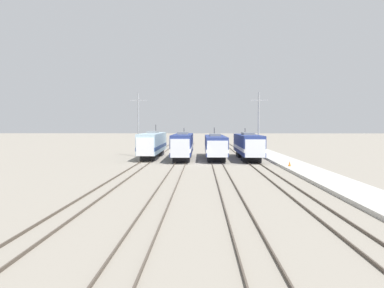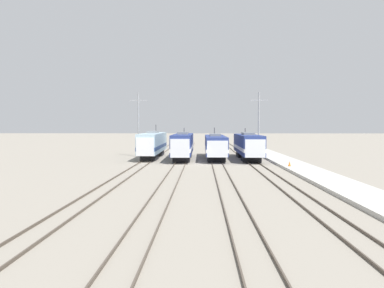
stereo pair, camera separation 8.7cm
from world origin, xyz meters
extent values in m
plane|color=gray|center=(0.00, 0.00, 0.00)|extent=(400.00, 400.00, 0.00)
cube|color=#4C4238|center=(-8.28, 0.00, 0.07)|extent=(0.07, 120.00, 0.15)
cube|color=#4C4238|center=(-6.85, 0.00, 0.07)|extent=(0.07, 120.00, 0.15)
cube|color=#4C4238|center=(-3.24, 0.00, 0.07)|extent=(0.07, 120.00, 0.15)
cube|color=#4C4238|center=(-1.80, 0.00, 0.07)|extent=(0.07, 120.00, 0.15)
cube|color=#4C4238|center=(1.80, 0.00, 0.07)|extent=(0.07, 120.00, 0.15)
cube|color=#4C4238|center=(3.24, 0.00, 0.07)|extent=(0.07, 120.00, 0.15)
cube|color=#4C4238|center=(6.85, 0.00, 0.07)|extent=(0.07, 120.00, 0.15)
cube|color=#4C4238|center=(8.28, 0.00, 0.07)|extent=(0.07, 120.00, 0.15)
cube|color=#232326|center=(-7.57, 5.69, 0.47)|extent=(2.35, 3.83, 0.95)
cube|color=#232326|center=(-7.57, 14.39, 0.47)|extent=(2.35, 3.83, 0.95)
cube|color=#9EBCCC|center=(-7.57, 10.04, 2.48)|extent=(2.76, 17.40, 3.06)
cube|color=navy|center=(-7.57, 10.04, 1.87)|extent=(2.80, 17.44, 0.55)
cube|color=silver|center=(-7.57, 2.48, 2.25)|extent=(2.54, 2.46, 2.60)
cube|color=black|center=(-7.57, 1.32, 2.82)|extent=(2.16, 0.08, 0.73)
cube|color=gray|center=(-7.57, 10.04, 4.19)|extent=(1.52, 4.35, 0.35)
cylinder|color=#38383D|center=(-7.57, 13.87, 4.71)|extent=(0.12, 0.12, 1.39)
cube|color=black|center=(-2.52, 3.14, 0.47)|extent=(2.39, 3.63, 0.95)
cube|color=black|center=(-2.52, 11.40, 0.47)|extent=(2.39, 3.63, 0.95)
cube|color=navy|center=(-2.52, 7.27, 2.43)|extent=(2.81, 16.52, 2.95)
cube|color=silver|center=(-2.52, 7.27, 1.84)|extent=(2.85, 16.56, 0.53)
cube|color=silver|center=(-2.52, -0.23, 2.21)|extent=(2.59, 1.72, 2.51)
cube|color=black|center=(-2.52, -1.01, 2.76)|extent=(2.20, 0.08, 0.70)
cube|color=slate|center=(-2.52, 7.27, 4.08)|extent=(1.55, 4.13, 0.35)
cylinder|color=#38383D|center=(-2.52, 10.90, 4.39)|extent=(0.12, 0.12, 0.96)
cube|color=black|center=(2.52, 3.86, 0.47)|extent=(2.61, 3.81, 0.95)
cube|color=black|center=(2.52, 12.51, 0.47)|extent=(2.61, 3.81, 0.95)
cube|color=navy|center=(2.52, 8.19, 2.28)|extent=(3.07, 17.31, 2.66)
cube|color=silver|center=(2.52, 8.19, 1.75)|extent=(3.11, 17.35, 0.48)
cube|color=silver|center=(2.52, 0.45, 2.08)|extent=(2.82, 2.04, 2.26)
cube|color=black|center=(2.52, -0.49, 2.58)|extent=(2.40, 0.08, 0.63)
cube|color=slate|center=(2.52, 8.19, 3.79)|extent=(1.69, 4.33, 0.35)
cylinder|color=#38383D|center=(2.52, 12.00, 4.26)|extent=(0.12, 0.12, 1.30)
cube|color=black|center=(7.57, 3.38, 0.47)|extent=(2.52, 3.61, 0.95)
cube|color=black|center=(7.57, 11.59, 0.47)|extent=(2.52, 3.61, 0.95)
cube|color=navy|center=(7.57, 7.48, 2.39)|extent=(2.96, 16.42, 2.88)
cube|color=silver|center=(7.57, 7.48, 1.81)|extent=(3.00, 16.46, 0.52)
cube|color=silver|center=(7.57, 0.13, 2.17)|extent=(2.73, 1.90, 2.45)
cube|color=black|center=(7.57, -0.75, 2.71)|extent=(2.32, 0.08, 0.69)
cube|color=slate|center=(7.57, 7.48, 4.00)|extent=(1.63, 4.10, 0.35)
cylinder|color=#38383D|center=(7.57, 11.09, 4.32)|extent=(0.12, 0.12, 0.98)
cylinder|color=gray|center=(-10.22, 11.60, 5.36)|extent=(0.26, 0.26, 10.73)
cube|color=gray|center=(-10.22, 11.60, 9.44)|extent=(3.00, 0.16, 0.16)
cylinder|color=gray|center=(9.88, 11.60, 5.36)|extent=(0.26, 0.26, 10.73)
cube|color=gray|center=(9.88, 11.60, 9.44)|extent=(3.00, 0.16, 0.16)
cube|color=#B7B5AD|center=(12.30, 0.00, 0.16)|extent=(4.00, 120.00, 0.32)
cone|color=orange|center=(11.07, -5.37, 0.62)|extent=(0.33, 0.33, 0.60)
camera|label=1|loc=(0.33, -50.86, 5.25)|focal=35.00mm
camera|label=2|loc=(0.42, -50.85, 5.25)|focal=35.00mm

